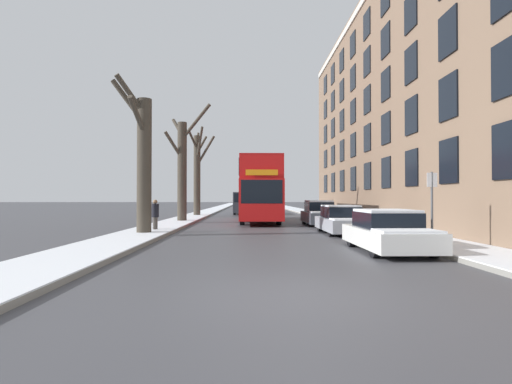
{
  "coord_description": "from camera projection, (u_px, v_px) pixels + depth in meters",
  "views": [
    {
      "loc": [
        -0.95,
        -6.78,
        1.66
      ],
      "look_at": [
        -0.5,
        15.58,
        2.0
      ],
      "focal_mm": 28.0,
      "sensor_mm": 36.0,
      "label": 1
    }
  ],
  "objects": [
    {
      "name": "parked_car_1",
      "position": [
        341.0,
        220.0,
        18.54
      ],
      "size": [
        1.73,
        4.39,
        1.33
      ],
      "color": "#9EA3AD",
      "rests_on": "ground"
    },
    {
      "name": "bare_tree_left_0",
      "position": [
        143.0,
        160.0,
        17.54
      ],
      "size": [
        1.72,
        1.9,
        6.9
      ],
      "color": "#423A30",
      "rests_on": "ground"
    },
    {
      "name": "bare_tree_left_1",
      "position": [
        182.0,
        168.0,
        26.86
      ],
      "size": [
        3.16,
        1.99,
        7.9
      ],
      "color": "#423A30",
      "rests_on": "ground"
    },
    {
      "name": "street_sign_post",
      "position": [
        432.0,
        206.0,
        12.36
      ],
      "size": [
        0.32,
        0.07,
        2.47
      ],
      "color": "#4C4F54",
      "rests_on": "ground"
    },
    {
      "name": "double_decker_bus",
      "position": [
        259.0,
        188.0,
        28.03
      ],
      "size": [
        2.63,
        11.35,
        4.21
      ],
      "color": "red",
      "rests_on": "ground"
    },
    {
      "name": "pedestrian_left_sidewalk",
      "position": [
        155.0,
        214.0,
        19.2
      ],
      "size": [
        0.35,
        0.35,
        1.59
      ],
      "rotation": [
        0.0,
        0.0,
        1.35
      ],
      "color": "#4C4742",
      "rests_on": "ground"
    },
    {
      "name": "parked_car_0",
      "position": [
        388.0,
        232.0,
        12.35
      ],
      "size": [
        1.85,
        4.23,
        1.3
      ],
      "color": "silver",
      "rests_on": "ground"
    },
    {
      "name": "oncoming_van",
      "position": [
        243.0,
        202.0,
        41.3
      ],
      "size": [
        1.93,
        5.75,
        2.24
      ],
      "color": "#333842",
      "rests_on": "ground"
    },
    {
      "name": "terrace_facade_right",
      "position": [
        436.0,
        105.0,
        25.85
      ],
      "size": [
        9.1,
        35.43,
        15.4
      ],
      "color": "#7A604C",
      "rests_on": "ground"
    },
    {
      "name": "parked_car_2",
      "position": [
        319.0,
        214.0,
        24.3
      ],
      "size": [
        1.71,
        4.3,
        1.52
      ],
      "color": "#474C56",
      "rests_on": "ground"
    },
    {
      "name": "ground_plane",
      "position": [
        304.0,
        296.0,
        6.77
      ],
      "size": [
        320.0,
        320.0,
        0.0
      ],
      "primitive_type": "plane",
      "color": "#424247"
    },
    {
      "name": "sidewalk_left",
      "position": [
        217.0,
        209.0,
        59.64
      ],
      "size": [
        2.33,
        130.0,
        0.16
      ],
      "color": "gray",
      "rests_on": "ground"
    },
    {
      "name": "sidewalk_right",
      "position": [
        292.0,
        209.0,
        59.87
      ],
      "size": [
        2.33,
        130.0,
        0.16
      ],
      "color": "gray",
      "rests_on": "ground"
    },
    {
      "name": "bare_tree_left_2",
      "position": [
        198.0,
        171.0,
        35.76
      ],
      "size": [
        2.27,
        2.97,
        7.86
      ],
      "color": "#423A30",
      "rests_on": "ground"
    }
  ]
}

